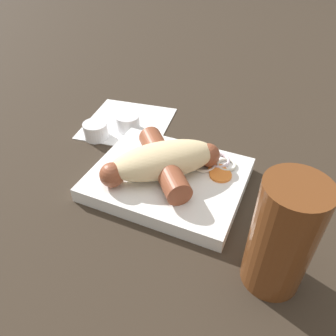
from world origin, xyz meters
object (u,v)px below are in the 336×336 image
(drink_glass, at_px, (282,237))
(food_tray, at_px, (168,179))
(sausage, at_px, (162,165))
(bread_roll, at_px, (164,159))
(condiment_cup_far, at_px, (96,131))
(condiment_cup_near, at_px, (128,124))

(drink_glass, bearing_deg, food_tray, -29.38)
(food_tray, relative_size, sausage, 1.55)
(bread_roll, relative_size, drink_glass, 1.15)
(condiment_cup_far, bearing_deg, sausage, 157.21)
(food_tray, xyz_separation_m, drink_glass, (-0.17, 0.09, 0.06))
(sausage, height_order, drink_glass, drink_glass)
(condiment_cup_far, bearing_deg, food_tray, 159.55)
(condiment_cup_near, relative_size, drink_glass, 0.31)
(food_tray, bearing_deg, drink_glass, 150.62)
(bread_roll, distance_m, condiment_cup_far, 0.17)
(sausage, bearing_deg, drink_glass, 152.90)
(condiment_cup_far, bearing_deg, condiment_cup_near, -130.19)
(condiment_cup_near, xyz_separation_m, condiment_cup_far, (0.04, 0.05, 0.00))
(bread_roll, bearing_deg, condiment_cup_far, -20.97)
(food_tray, relative_size, condiment_cup_far, 5.08)
(sausage, distance_m, drink_glass, 0.20)
(food_tray, height_order, condiment_cup_near, condiment_cup_near)
(food_tray, distance_m, bread_roll, 0.03)
(food_tray, height_order, sausage, sausage)
(food_tray, distance_m, drink_glass, 0.20)
(sausage, bearing_deg, condiment_cup_far, -22.79)
(drink_glass, bearing_deg, sausage, -27.10)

